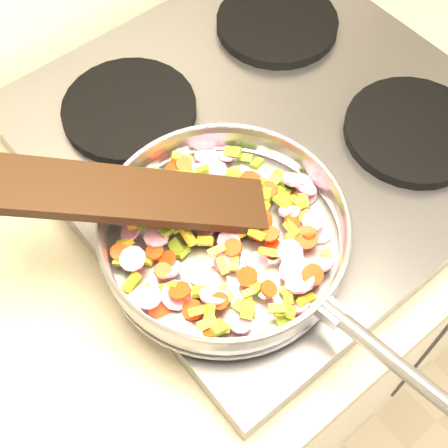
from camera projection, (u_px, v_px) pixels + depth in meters
cooktop at (268, 133)px, 0.89m from camera, size 0.60×0.60×0.04m
grate_fl at (260, 243)px, 0.77m from camera, size 0.19×0.19×0.02m
grate_fr at (413, 131)px, 0.86m from camera, size 0.19×0.19×0.02m
grate_bl at (129, 110)px, 0.88m from camera, size 0.19×0.19×0.02m
grate_br at (277, 23)px, 0.97m from camera, size 0.19×0.19×0.02m
saute_pan at (226, 233)px, 0.73m from camera, size 0.33×0.50×0.06m
vegetable_heap at (231, 234)px, 0.74m from camera, size 0.28×0.27×0.05m
wooden_spatula at (134, 195)px, 0.70m from camera, size 0.29×0.23×0.11m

